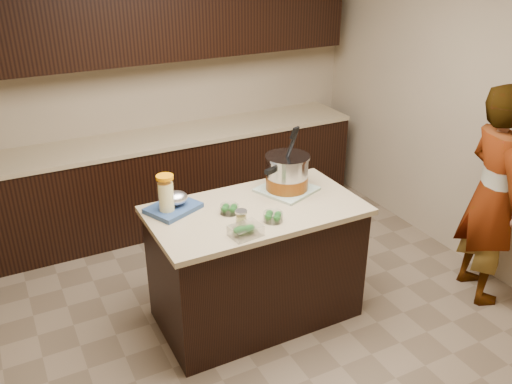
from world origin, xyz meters
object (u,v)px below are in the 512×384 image
person (493,196)px  lemonade_pitcher (166,197)px  stock_pot (287,175)px  island (256,263)px

person → lemonade_pitcher: bearing=90.6°
stock_pot → person: person is taller
stock_pot → person: bearing=-46.2°
lemonade_pitcher → person: (2.27, -0.72, -0.19)m
island → lemonade_pitcher: lemonade_pitcher is taller
lemonade_pitcher → person: size_ratio=0.16×
stock_pot → person: size_ratio=0.27×
stock_pot → lemonade_pitcher: bearing=156.8°
island → lemonade_pitcher: bearing=161.5°
lemonade_pitcher → stock_pot: bearing=-3.1°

